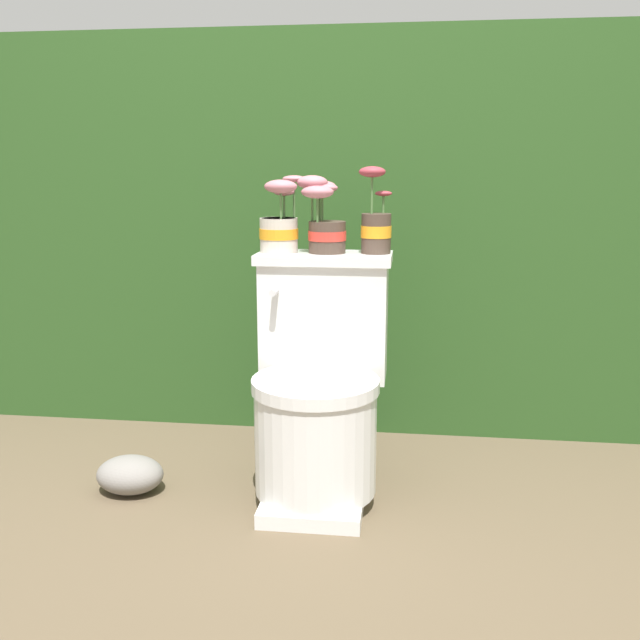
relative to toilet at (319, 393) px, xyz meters
The scene contains 7 objects.
ground_plane 0.33m from the toilet, 96.96° to the right, with size 12.00×12.00×0.00m, color brown.
hedge_backdrop 0.95m from the toilet, 90.60° to the left, with size 3.79×0.68×1.45m.
toilet is the anchor object (origin of this frame).
potted_plant_left 0.52m from the toilet, 136.70° to the left, with size 0.14×0.14×0.23m.
potted_plant_midleft 0.53m from the toilet, 91.19° to the left, with size 0.15×0.14×0.23m.
potted_plant_middle 0.53m from the toilet, 43.97° to the left, with size 0.10×0.09×0.26m.
garden_stone 0.63m from the toilet, behind, with size 0.21×0.16×0.11m.
Camera 1 is at (0.27, -1.94, 0.98)m, focal length 40.00 mm.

